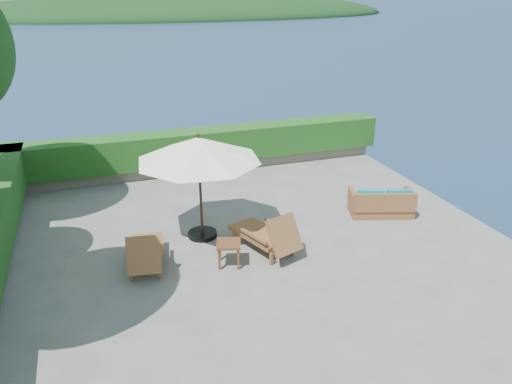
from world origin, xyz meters
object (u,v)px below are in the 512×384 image
object	(u,v)px
patio_umbrella	(199,150)
side_table	(229,246)
lounge_left	(145,251)
lounge_right	(268,234)
wicker_loveseat	(381,204)

from	to	relation	value
patio_umbrella	side_table	distance (m)	2.30
lounge_left	side_table	xyz separation A→B (m)	(1.72, -0.45, 0.04)
lounge_right	side_table	distance (m)	1.03
patio_umbrella	side_table	size ratio (longest dim) A/B	5.58
lounge_left	lounge_right	bearing A→B (deg)	5.19
patio_umbrella	lounge_left	bearing A→B (deg)	-145.03
side_table	wicker_loveseat	distance (m)	4.66
lounge_right	wicker_loveseat	bearing A→B (deg)	-5.97
side_table	lounge_right	bearing A→B (deg)	15.49
lounge_left	side_table	world-z (taller)	lounge_left
side_table	lounge_left	bearing A→B (deg)	165.27
patio_umbrella	wicker_loveseat	xyz separation A→B (m)	(4.76, -0.34, -1.88)
patio_umbrella	lounge_left	size ratio (longest dim) A/B	2.02
lounge_left	wicker_loveseat	xyz separation A→B (m)	(6.23, 0.70, -0.10)
lounge_left	side_table	distance (m)	1.78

